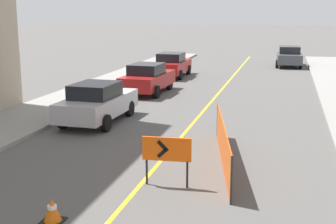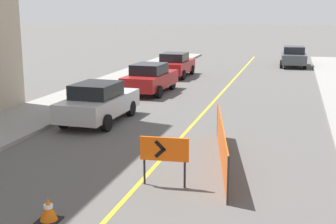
{
  "view_description": "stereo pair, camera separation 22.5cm",
  "coord_description": "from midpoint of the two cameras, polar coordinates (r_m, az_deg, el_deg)",
  "views": [
    {
      "loc": [
        3.47,
        9.47,
        4.39
      ],
      "look_at": [
        -0.34,
        24.37,
        1.0
      ],
      "focal_mm": 50.0,
      "sensor_mm": 36.0,
      "label": 1
    },
    {
      "loc": [
        3.69,
        9.53,
        4.39
      ],
      "look_at": [
        -0.34,
        24.37,
        1.0
      ],
      "focal_mm": 50.0,
      "sensor_mm": 36.0,
      "label": 2
    }
  ],
  "objects": [
    {
      "name": "lane_stripe",
      "position": [
        18.55,
        2.8,
        -1.26
      ],
      "size": [
        0.12,
        54.33,
        0.01
      ],
      "color": "gold",
      "rests_on": "ground_plane"
    },
    {
      "name": "safety_mesh_fence",
      "position": [
        13.59,
        6.25,
        -3.89
      ],
      "size": [
        1.22,
        5.84,
        1.18
      ],
      "rotation": [
        0.0,
        0.0,
        1.77
      ],
      "color": "#EF560C",
      "rests_on": "ground_plane"
    },
    {
      "name": "arrow_barricade_primary",
      "position": [
        11.71,
        -0.72,
        -4.8
      ],
      "size": [
        1.24,
        0.15,
        1.28
      ],
      "rotation": [
        0.0,
        0.0,
        0.07
      ],
      "color": "#EF560C",
      "rests_on": "ground_plane"
    },
    {
      "name": "parked_car_curb_far",
      "position": [
        31.06,
        0.23,
        5.79
      ],
      "size": [
        1.93,
        4.3,
        1.59
      ],
      "rotation": [
        0.0,
        0.0,
        0.0
      ],
      "color": "maroon",
      "rests_on": "ground_plane"
    },
    {
      "name": "parked_car_opposite_side",
      "position": [
        37.89,
        14.38,
        6.6
      ],
      "size": [
        1.99,
        4.37,
        1.59
      ],
      "rotation": [
        0.0,
        0.0,
        0.04
      ],
      "color": "#474C51",
      "rests_on": "ground_plane"
    },
    {
      "name": "traffic_cone_fifth",
      "position": [
        10.34,
        -14.55,
        -11.55
      ],
      "size": [
        0.47,
        0.47,
        0.52
      ],
      "color": "black",
      "rests_on": "ground_plane"
    },
    {
      "name": "parked_car_curb_near",
      "position": [
        18.62,
        -8.96,
        1.16
      ],
      "size": [
        1.95,
        4.36,
        1.59
      ],
      "rotation": [
        0.0,
        0.0,
        -0.04
      ],
      "color": "#B7B7BC",
      "rests_on": "ground_plane"
    },
    {
      "name": "sidewalk_left",
      "position": [
        20.87,
        -15.44,
        0.04
      ],
      "size": [
        3.17,
        54.33,
        0.15
      ],
      "color": "gray",
      "rests_on": "ground_plane"
    },
    {
      "name": "parked_car_curb_mid",
      "position": [
        24.92,
        -2.76,
        4.13
      ],
      "size": [
        2.01,
        4.38,
        1.59
      ],
      "rotation": [
        0.0,
        0.0,
        -0.05
      ],
      "color": "maroon",
      "rests_on": "ground_plane"
    }
  ]
}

